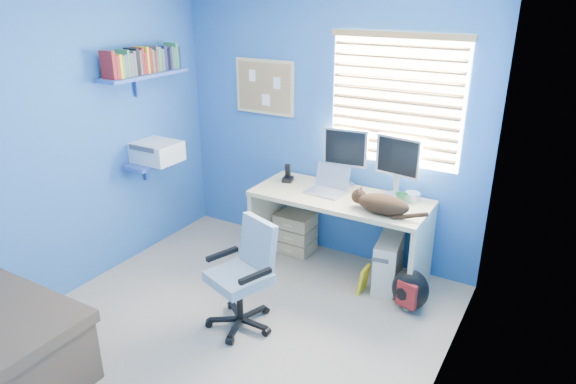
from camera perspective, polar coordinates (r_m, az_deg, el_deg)
The scene contains 20 objects.
floor at distance 4.06m, azimuth -6.68°, elevation -15.16°, with size 3.00×3.20×0.00m, color #A39A86.
wall_back at distance 4.77m, azimuth 4.21°, elevation 7.35°, with size 3.00×0.01×2.50m, color #2D6DBD.
wall_left at distance 4.50m, azimuth -22.99°, elevation 4.81°, with size 0.01×3.20×2.50m, color #2D6DBD.
wall_right at distance 2.86m, azimuth 17.10°, elevation -3.61°, with size 0.01×3.20×2.50m, color #2D6DBD.
desk at distance 4.65m, azimuth 5.65°, elevation -4.66°, with size 1.55×0.65×0.74m, color tan.
laptop at distance 4.52m, azimuth 4.25°, elevation 1.21°, with size 0.33×0.26×0.22m, color silver.
monitor_left at distance 4.65m, azimuth 6.46°, elevation 3.81°, with size 0.40×0.12×0.54m, color silver.
monitor_right at distance 4.47m, azimuth 12.11°, elevation 2.72°, with size 0.40×0.12×0.54m, color silver.
phone at distance 4.79m, azimuth -0.02°, elevation 2.15°, with size 0.09×0.11×0.17m, color black.
mug at distance 4.38m, azimuth 12.48°, elevation -0.78°, with size 0.10×0.09×0.10m, color #2E7E45.
cd_spindle at distance 4.50m, azimuth 13.64°, elevation -0.49°, with size 0.13×0.13×0.07m, color silver.
cat at distance 4.18m, azimuth 10.52°, elevation -1.34°, with size 0.43×0.22×0.15m, color black.
tower_pc at distance 4.55m, azimuth 11.07°, elevation -7.72°, with size 0.19×0.44×0.45m, color beige.
drawer_boxes at distance 5.04m, azimuth 0.83°, elevation -4.51°, with size 0.35×0.28×0.41m, color tan.
yellow_book at distance 4.47m, azimuth 8.39°, elevation -9.60°, with size 0.03×0.17×0.24m, color yellow.
backpack at distance 4.31m, azimuth 13.43°, elevation -10.50°, with size 0.30×0.23×0.35m, color black.
office_chair at distance 3.97m, azimuth -4.93°, elevation -10.57°, with size 0.62×0.62×0.84m.
window_blinds at distance 4.44m, azimuth 11.80°, elevation 9.84°, with size 1.15×0.05×1.10m.
corkboard at distance 5.00m, azimuth -2.63°, elevation 11.58°, with size 0.64×0.02×0.52m.
wall_shelves at distance 4.83m, azimuth -15.20°, elevation 9.07°, with size 0.42×0.90×1.05m.
Camera 1 is at (2.01, -2.56, 2.43)m, focal length 32.00 mm.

